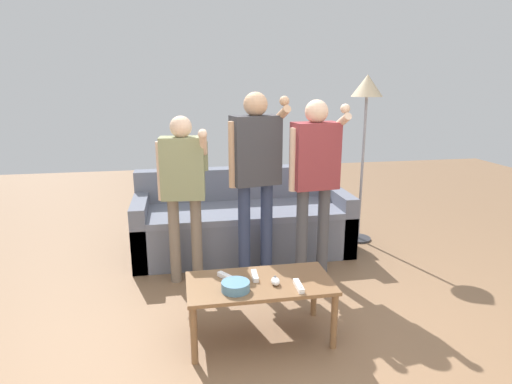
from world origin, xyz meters
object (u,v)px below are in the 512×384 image
(game_remote_wand_near, at_px, (299,286))
(game_remote_wand_spare, at_px, (226,277))
(coffee_table, at_px, (260,289))
(player_left, at_px, (183,181))
(game_remote_wand_far, at_px, (255,276))
(player_right, at_px, (315,169))
(game_remote_nunchuk, at_px, (275,281))
(floor_lamp, at_px, (366,100))
(couch, at_px, (242,223))
(snack_bowl, at_px, (236,286))
(player_center, at_px, (256,164))

(game_remote_wand_near, relative_size, game_remote_wand_spare, 1.13)
(coffee_table, relative_size, player_left, 0.67)
(game_remote_wand_near, bearing_deg, game_remote_wand_far, 142.02)
(coffee_table, relative_size, player_right, 0.62)
(game_remote_wand_far, bearing_deg, game_remote_nunchuk, -46.33)
(coffee_table, xyz_separation_m, floor_lamp, (1.42, 1.65, 1.16))
(couch, xyz_separation_m, snack_bowl, (-0.29, -1.68, 0.15))
(snack_bowl, bearing_deg, player_left, 105.38)
(couch, xyz_separation_m, game_remote_wand_near, (0.11, -1.71, 0.13))
(coffee_table, bearing_deg, game_remote_nunchuk, -33.33)
(game_remote_wand_near, distance_m, game_remote_wand_far, 0.32)
(player_left, height_order, player_center, player_center)
(player_center, bearing_deg, floor_lamp, 28.28)
(game_remote_wand_far, relative_size, game_remote_wand_spare, 1.03)
(snack_bowl, xyz_separation_m, game_remote_nunchuk, (0.27, 0.04, -0.01))
(game_remote_nunchuk, height_order, player_right, player_right)
(snack_bowl, bearing_deg, player_right, 49.60)
(couch, xyz_separation_m, player_left, (-0.58, -0.62, 0.61))
(game_remote_nunchuk, height_order, player_left, player_left)
(floor_lamp, height_order, game_remote_wand_far, floor_lamp)
(game_remote_wand_near, bearing_deg, snack_bowl, 174.57)
(player_right, distance_m, game_remote_wand_spare, 1.27)
(game_remote_wand_spare, bearing_deg, game_remote_nunchuk, -24.85)
(player_center, distance_m, game_remote_wand_far, 1.09)
(floor_lamp, relative_size, player_center, 1.09)
(floor_lamp, height_order, game_remote_wand_near, floor_lamp)
(couch, bearing_deg, game_remote_wand_near, -86.37)
(player_right, distance_m, game_remote_wand_near, 1.20)
(game_remote_nunchuk, distance_m, floor_lamp, 2.42)
(couch, bearing_deg, player_center, -87.48)
(coffee_table, height_order, snack_bowl, snack_bowl)
(snack_bowl, xyz_separation_m, floor_lamp, (1.60, 1.74, 1.07))
(player_left, distance_m, player_center, 0.62)
(player_right, xyz_separation_m, game_remote_wand_near, (-0.41, -0.99, -0.55))
(game_remote_nunchuk, height_order, game_remote_wand_near, game_remote_nunchuk)
(couch, xyz_separation_m, floor_lamp, (1.30, 0.07, 1.22))
(snack_bowl, height_order, game_remote_wand_spare, snack_bowl)
(player_center, height_order, game_remote_wand_spare, player_center)
(floor_lamp, xyz_separation_m, game_remote_wand_spare, (-1.63, -1.57, -1.09))
(floor_lamp, xyz_separation_m, player_center, (-1.27, -0.69, -0.50))
(couch, relative_size, snack_bowl, 11.75)
(coffee_table, bearing_deg, game_remote_wand_far, 111.28)
(couch, bearing_deg, game_remote_nunchuk, -90.93)
(player_center, xyz_separation_m, game_remote_wand_spare, (-0.36, -0.88, -0.59))
(player_left, bearing_deg, player_center, 0.52)
(coffee_table, distance_m, game_remote_wand_spare, 0.24)
(player_right, bearing_deg, game_remote_wand_far, -129.68)
(player_right, bearing_deg, coffee_table, -126.62)
(game_remote_nunchuk, bearing_deg, game_remote_wand_near, -28.97)
(couch, distance_m, game_remote_wand_near, 1.72)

